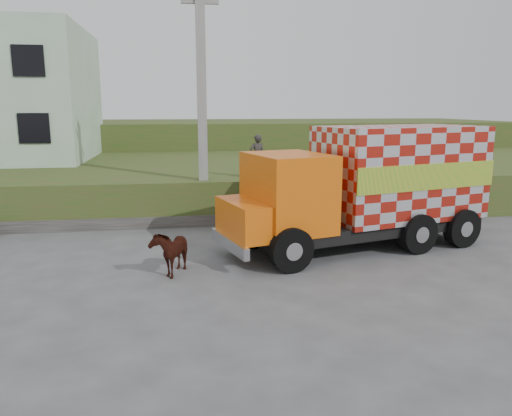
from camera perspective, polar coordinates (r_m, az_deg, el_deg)
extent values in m
plane|color=#474749|center=(12.99, -0.47, -6.14)|extent=(120.00, 120.00, 0.00)
cube|color=#2B521B|center=(22.55, -4.09, 3.33)|extent=(40.00, 12.00, 1.50)
cube|color=#2B521B|center=(34.39, -5.73, 7.35)|extent=(40.00, 12.00, 3.00)
cube|color=#595651|center=(16.88, -9.26, -1.45)|extent=(16.00, 0.50, 0.40)
cube|color=gray|center=(16.88, -6.20, 11.64)|extent=(0.30, 0.30, 8.00)
cube|color=gray|center=(17.19, -6.45, 22.36)|extent=(1.20, 0.12, 0.12)
cube|color=black|center=(14.51, 12.06, -1.86)|extent=(7.14, 3.91, 0.35)
cube|color=#D6580B|center=(13.04, 3.67, 1.83)|extent=(2.34, 2.69, 2.00)
cube|color=#D6580B|center=(12.68, -0.99, -1.20)|extent=(1.52, 2.29, 0.90)
cube|color=silver|center=(14.98, 16.03, 4.01)|extent=(5.07, 3.52, 2.60)
cube|color=yellow|center=(14.08, 19.19, 3.36)|extent=(4.45, 1.25, 0.70)
cube|color=yellow|center=(15.93, 13.23, 4.57)|extent=(4.45, 1.25, 0.70)
cube|color=silver|center=(12.64, -3.07, -4.05)|extent=(0.75, 2.26, 0.30)
cylinder|color=black|center=(12.09, 4.01, -4.79)|extent=(1.15, 0.63, 1.10)
cylinder|color=black|center=(14.09, -0.36, -2.41)|extent=(1.15, 0.63, 1.10)
cylinder|color=black|center=(14.28, 18.01, -2.80)|extent=(1.15, 0.63, 1.10)
cylinder|color=black|center=(16.01, 12.55, -1.00)|extent=(1.15, 0.63, 1.10)
cylinder|color=black|center=(15.38, 22.47, -2.12)|extent=(1.15, 0.63, 1.10)
cylinder|color=black|center=(17.00, 16.91, -0.51)|extent=(1.15, 0.63, 1.10)
imported|color=#34150D|center=(12.16, -9.70, -4.81)|extent=(1.03, 1.45, 1.11)
imported|color=#302D2B|center=(17.36, 0.13, 5.93)|extent=(0.61, 0.46, 1.51)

